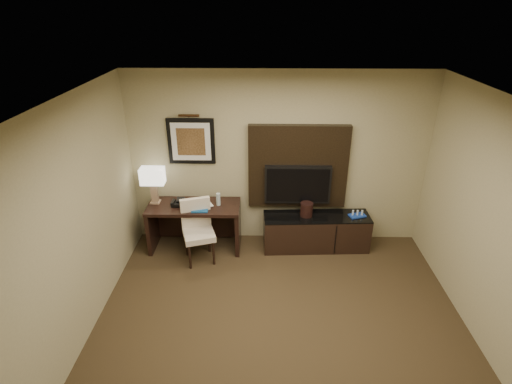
{
  "coord_description": "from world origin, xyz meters",
  "views": [
    {
      "loc": [
        -0.22,
        -3.16,
        3.57
      ],
      "look_at": [
        -0.32,
        1.8,
        1.15
      ],
      "focal_mm": 28.0,
      "sensor_mm": 36.0,
      "label": 1
    }
  ],
  "objects_px": {
    "tv": "(298,185)",
    "minibar_tray": "(357,214)",
    "desk": "(195,226)",
    "credenza": "(316,232)",
    "desk_phone": "(178,203)",
    "water_bottle": "(218,199)",
    "desk_chair": "(199,234)",
    "ice_bucket": "(307,209)",
    "table_lamp": "(154,186)"
  },
  "relations": [
    {
      "from": "desk",
      "to": "desk_chair",
      "type": "bearing_deg",
      "value": -72.08
    },
    {
      "from": "tv",
      "to": "desk_phone",
      "type": "height_order",
      "value": "tv"
    },
    {
      "from": "desk_chair",
      "to": "table_lamp",
      "type": "height_order",
      "value": "table_lamp"
    },
    {
      "from": "desk",
      "to": "desk_chair",
      "type": "distance_m",
      "value": 0.37
    },
    {
      "from": "minibar_tray",
      "to": "credenza",
      "type": "bearing_deg",
      "value": -178.79
    },
    {
      "from": "credenza",
      "to": "desk_chair",
      "type": "height_order",
      "value": "desk_chair"
    },
    {
      "from": "tv",
      "to": "ice_bucket",
      "type": "height_order",
      "value": "tv"
    },
    {
      "from": "ice_bucket",
      "to": "water_bottle",
      "type": "bearing_deg",
      "value": -178.59
    },
    {
      "from": "desk",
      "to": "table_lamp",
      "type": "xyz_separation_m",
      "value": [
        -0.6,
        0.08,
        0.65
      ]
    },
    {
      "from": "desk_chair",
      "to": "table_lamp",
      "type": "distance_m",
      "value": 1.0
    },
    {
      "from": "tv",
      "to": "desk_phone",
      "type": "relative_size",
      "value": 5.29
    },
    {
      "from": "desk",
      "to": "tv",
      "type": "bearing_deg",
      "value": 6.51
    },
    {
      "from": "tv",
      "to": "minibar_tray",
      "type": "bearing_deg",
      "value": -8.6
    },
    {
      "from": "desk_chair",
      "to": "water_bottle",
      "type": "bearing_deg",
      "value": 36.0
    },
    {
      "from": "credenza",
      "to": "tv",
      "type": "bearing_deg",
      "value": 150.83
    },
    {
      "from": "table_lamp",
      "to": "minibar_tray",
      "type": "relative_size",
      "value": 2.22
    },
    {
      "from": "credenza",
      "to": "minibar_tray",
      "type": "xyz_separation_m",
      "value": [
        0.61,
        0.01,
        0.32
      ]
    },
    {
      "from": "table_lamp",
      "to": "desk_phone",
      "type": "xyz_separation_m",
      "value": [
        0.37,
        -0.09,
        -0.23
      ]
    },
    {
      "from": "tv",
      "to": "minibar_tray",
      "type": "distance_m",
      "value": 1.02
    },
    {
      "from": "ice_bucket",
      "to": "credenza",
      "type": "bearing_deg",
      "value": -4.58
    },
    {
      "from": "table_lamp",
      "to": "ice_bucket",
      "type": "distance_m",
      "value": 2.34
    },
    {
      "from": "desk_phone",
      "to": "water_bottle",
      "type": "distance_m",
      "value": 0.61
    },
    {
      "from": "desk_chair",
      "to": "desk",
      "type": "bearing_deg",
      "value": 90.46
    },
    {
      "from": "water_bottle",
      "to": "desk_phone",
      "type": "bearing_deg",
      "value": -177.68
    },
    {
      "from": "desk",
      "to": "credenza",
      "type": "bearing_deg",
      "value": 0.78
    },
    {
      "from": "credenza",
      "to": "desk_phone",
      "type": "height_order",
      "value": "desk_phone"
    },
    {
      "from": "tv",
      "to": "desk_phone",
      "type": "xyz_separation_m",
      "value": [
        -1.8,
        -0.2,
        -0.23
      ]
    },
    {
      "from": "desk",
      "to": "ice_bucket",
      "type": "bearing_deg",
      "value": 1.33
    },
    {
      "from": "table_lamp",
      "to": "desk_phone",
      "type": "distance_m",
      "value": 0.44
    },
    {
      "from": "tv",
      "to": "water_bottle",
      "type": "xyz_separation_m",
      "value": [
        -1.2,
        -0.17,
        -0.18
      ]
    },
    {
      "from": "desk",
      "to": "credenza",
      "type": "distance_m",
      "value": 1.89
    },
    {
      "from": "table_lamp",
      "to": "credenza",
      "type": "bearing_deg",
      "value": -0.98
    },
    {
      "from": "desk_phone",
      "to": "ice_bucket",
      "type": "relative_size",
      "value": 0.88
    },
    {
      "from": "credenza",
      "to": "water_bottle",
      "type": "distance_m",
      "value": 1.61
    },
    {
      "from": "credenza",
      "to": "water_bottle",
      "type": "bearing_deg",
      "value": 177.91
    },
    {
      "from": "water_bottle",
      "to": "ice_bucket",
      "type": "height_order",
      "value": "water_bottle"
    },
    {
      "from": "credenza",
      "to": "ice_bucket",
      "type": "distance_m",
      "value": 0.42
    },
    {
      "from": "desk_chair",
      "to": "table_lamp",
      "type": "relative_size",
      "value": 1.66
    },
    {
      "from": "desk",
      "to": "credenza",
      "type": "height_order",
      "value": "desk"
    },
    {
      "from": "tv",
      "to": "water_bottle",
      "type": "relative_size",
      "value": 5.22
    },
    {
      "from": "water_bottle",
      "to": "desk",
      "type": "bearing_deg",
      "value": -177.27
    },
    {
      "from": "water_bottle",
      "to": "ice_bucket",
      "type": "relative_size",
      "value": 0.89
    },
    {
      "from": "table_lamp",
      "to": "minibar_tray",
      "type": "height_order",
      "value": "table_lamp"
    },
    {
      "from": "desk",
      "to": "table_lamp",
      "type": "bearing_deg",
      "value": 171.98
    },
    {
      "from": "credenza",
      "to": "desk_chair",
      "type": "bearing_deg",
      "value": -170.65
    },
    {
      "from": "desk_chair",
      "to": "water_bottle",
      "type": "xyz_separation_m",
      "value": [
        0.27,
        0.36,
        0.39
      ]
    },
    {
      "from": "tv",
      "to": "desk_chair",
      "type": "distance_m",
      "value": 1.66
    },
    {
      "from": "tv",
      "to": "ice_bucket",
      "type": "bearing_deg",
      "value": -44.37
    },
    {
      "from": "desk_phone",
      "to": "water_bottle",
      "type": "height_order",
      "value": "water_bottle"
    },
    {
      "from": "tv",
      "to": "desk_phone",
      "type": "distance_m",
      "value": 1.82
    }
  ]
}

